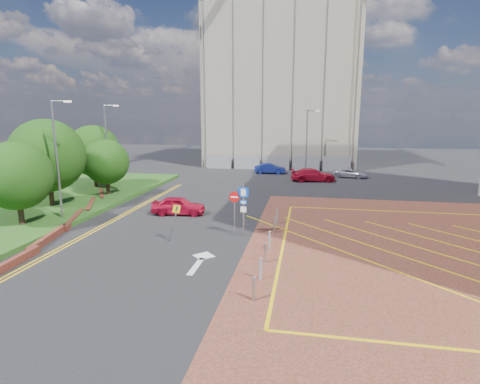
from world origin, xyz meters
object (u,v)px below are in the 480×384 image
(tree_a, at_px, (16,176))
(lamp_back, at_px, (307,139))
(tree_c, at_px, (106,162))
(tree_d, at_px, (94,151))
(lamp_left_far, at_px, (107,144))
(car_silver_back, at_px, (351,173))
(sign_cluster, at_px, (240,205))
(car_red_left, at_px, (179,206))
(lamp_left_near, at_px, (57,155))
(warning_sign, at_px, (175,218))
(car_blue_back, at_px, (270,168))
(car_red_back, at_px, (313,175))
(tree_b, at_px, (47,156))

(tree_a, bearing_deg, lamp_back, 57.15)
(tree_c, bearing_deg, tree_d, 135.00)
(lamp_left_far, bearing_deg, car_silver_back, 29.11)
(sign_cluster, height_order, car_red_left, sign_cluster)
(tree_a, xyz_separation_m, tree_c, (0.50, 10.00, -0.31))
(tree_d, distance_m, car_silver_back, 28.78)
(lamp_left_near, bearing_deg, car_red_left, 24.28)
(warning_sign, bearing_deg, tree_a, 175.93)
(car_blue_back, bearing_deg, car_red_back, -133.05)
(sign_cluster, bearing_deg, tree_d, 144.42)
(lamp_back, height_order, car_red_back, lamp_back)
(tree_a, xyz_separation_m, lamp_left_near, (1.58, 2.00, 1.16))
(car_blue_back, bearing_deg, tree_d, 130.09)
(tree_a, height_order, car_red_back, tree_a)
(lamp_left_far, relative_size, warning_sign, 3.56)
(tree_d, bearing_deg, car_red_back, 22.36)
(warning_sign, bearing_deg, tree_b, 154.82)
(tree_a, bearing_deg, lamp_left_near, 51.70)
(warning_sign, bearing_deg, lamp_back, 75.73)
(tree_a, relative_size, sign_cluster, 1.69)
(lamp_left_far, xyz_separation_m, car_red_left, (9.27, -6.72, -3.99))
(sign_cluster, height_order, car_blue_back, sign_cluster)
(warning_sign, xyz_separation_m, car_silver_back, (12.57, 26.00, -0.90))
(car_red_left, xyz_separation_m, car_red_back, (10.02, 16.51, 0.04))
(tree_a, distance_m, lamp_left_near, 2.80)
(tree_a, bearing_deg, tree_d, 100.89)
(lamp_left_far, bearing_deg, tree_c, -65.29)
(car_red_back, bearing_deg, tree_b, 120.44)
(tree_b, relative_size, car_silver_back, 1.76)
(tree_d, distance_m, car_red_back, 23.32)
(car_silver_back, bearing_deg, warning_sign, 169.65)
(tree_d, distance_m, lamp_left_near, 11.76)
(sign_cluster, distance_m, car_blue_back, 25.76)
(lamp_back, relative_size, car_blue_back, 2.04)
(tree_d, bearing_deg, lamp_left_far, -25.68)
(tree_b, distance_m, car_red_back, 26.63)
(tree_b, xyz_separation_m, car_red_back, (20.37, 16.79, -3.52))
(car_red_left, relative_size, car_silver_back, 1.03)
(car_red_back, bearing_deg, tree_c, 113.64)
(tree_a, distance_m, tree_b, 5.27)
(tree_b, bearing_deg, car_blue_back, 55.29)
(warning_sign, relative_size, car_red_back, 0.45)
(tree_a, xyz_separation_m, warning_sign, (10.77, -0.77, -2.07))
(tree_d, height_order, warning_sign, tree_d)
(tree_d, distance_m, lamp_left_far, 2.44)
(lamp_back, bearing_deg, lamp_left_far, -139.14)
(lamp_left_near, height_order, lamp_back, lamp_left_near)
(car_red_back, height_order, car_silver_back, car_red_back)
(lamp_back, bearing_deg, lamp_left_near, -122.40)
(car_red_left, relative_size, car_red_back, 0.80)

